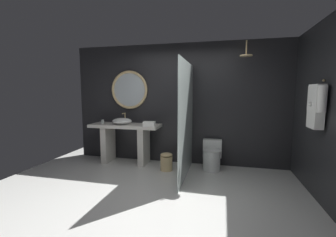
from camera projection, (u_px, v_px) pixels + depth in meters
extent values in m
plane|color=silver|center=(154.00, 200.00, 3.33)|extent=(5.76, 5.76, 0.00)
cube|color=#232326|center=(179.00, 104.00, 5.01)|extent=(4.80, 0.10, 2.60)
cube|color=#232326|center=(321.00, 110.00, 3.36)|extent=(0.10, 2.47, 2.60)
cube|color=silver|center=(125.00, 126.00, 5.00)|extent=(1.54, 0.55, 0.07)
cube|color=silver|center=(108.00, 144.00, 5.15)|extent=(0.13, 0.47, 0.80)
cube|color=silver|center=(144.00, 146.00, 4.95)|extent=(0.13, 0.47, 0.80)
ellipsoid|color=white|center=(122.00, 121.00, 4.97)|extent=(0.43, 0.36, 0.14)
cylinder|color=#D6B77F|center=(125.00, 118.00, 5.12)|extent=(0.02, 0.02, 0.24)
cylinder|color=#D6B77F|center=(124.00, 113.00, 5.04)|extent=(0.02, 0.14, 0.02)
cylinder|color=silver|center=(103.00, 121.00, 5.13)|extent=(0.07, 0.07, 0.08)
cube|color=black|center=(147.00, 123.00, 4.89)|extent=(0.13, 0.14, 0.07)
torus|color=#D6B77F|center=(129.00, 90.00, 5.15)|extent=(0.87, 0.06, 0.87)
cylinder|color=#B2BCC1|center=(129.00, 90.00, 5.16)|extent=(0.77, 0.01, 0.77)
cube|color=silver|center=(186.00, 120.00, 4.17)|extent=(0.02, 1.56, 2.11)
cylinder|color=#D6B77F|center=(246.00, 48.00, 4.14)|extent=(0.02, 0.02, 0.26)
cylinder|color=#D6B77F|center=(246.00, 56.00, 4.16)|extent=(0.22, 0.22, 0.02)
sphere|color=#D6B77F|center=(324.00, 80.00, 3.12)|extent=(0.04, 0.04, 0.04)
cube|color=white|center=(316.00, 106.00, 3.17)|extent=(0.12, 0.32, 0.62)
cylinder|color=white|center=(322.00, 99.00, 2.98)|extent=(0.11, 0.11, 0.36)
cylinder|color=white|center=(312.00, 98.00, 3.34)|extent=(0.11, 0.11, 0.36)
sphere|color=white|center=(310.00, 104.00, 3.19)|extent=(0.07, 0.07, 0.07)
cylinder|color=white|center=(212.00, 160.00, 4.56)|extent=(0.35, 0.35, 0.41)
ellipsoid|color=white|center=(212.00, 150.00, 4.53)|extent=(0.36, 0.40, 0.02)
cube|color=white|center=(212.00, 148.00, 4.77)|extent=(0.38, 0.15, 0.38)
cylinder|color=#D6B77F|center=(166.00, 163.00, 4.57)|extent=(0.24, 0.24, 0.29)
ellipsoid|color=#D6B77F|center=(166.00, 155.00, 4.55)|extent=(0.24, 0.24, 0.07)
cube|color=white|center=(149.00, 124.00, 4.68)|extent=(0.26, 0.17, 0.10)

